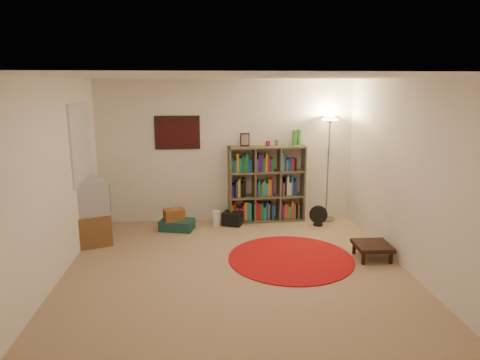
{
  "coord_description": "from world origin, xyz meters",
  "views": [
    {
      "loc": [
        -0.4,
        -5.24,
        2.41
      ],
      "look_at": [
        0.1,
        0.6,
        1.1
      ],
      "focal_mm": 32.0,
      "sensor_mm": 36.0,
      "label": 1
    }
  ],
  "objects_px": {
    "bookshelf": "(265,185)",
    "suitcase": "(177,225)",
    "tv_stand": "(92,212)",
    "side_table": "(372,246)",
    "floor_fan": "(318,216)",
    "floor_lamp": "(329,134)"
  },
  "relations": [
    {
      "from": "floor_fan",
      "to": "tv_stand",
      "type": "bearing_deg",
      "value": -158.95
    },
    {
      "from": "floor_fan",
      "to": "side_table",
      "type": "height_order",
      "value": "floor_fan"
    },
    {
      "from": "bookshelf",
      "to": "suitcase",
      "type": "relative_size",
      "value": 2.63
    },
    {
      "from": "floor_fan",
      "to": "suitcase",
      "type": "relative_size",
      "value": 0.58
    },
    {
      "from": "floor_lamp",
      "to": "side_table",
      "type": "distance_m",
      "value": 2.28
    },
    {
      "from": "side_table",
      "to": "tv_stand",
      "type": "bearing_deg",
      "value": 165.65
    },
    {
      "from": "floor_fan",
      "to": "suitcase",
      "type": "height_order",
      "value": "floor_fan"
    },
    {
      "from": "bookshelf",
      "to": "side_table",
      "type": "bearing_deg",
      "value": -60.15
    },
    {
      "from": "suitcase",
      "to": "floor_fan",
      "type": "bearing_deg",
      "value": 14.81
    },
    {
      "from": "bookshelf",
      "to": "floor_lamp",
      "type": "distance_m",
      "value": 1.44
    },
    {
      "from": "bookshelf",
      "to": "side_table",
      "type": "xyz_separation_m",
      "value": [
        1.26,
        -1.9,
        -0.47
      ]
    },
    {
      "from": "bookshelf",
      "to": "floor_lamp",
      "type": "xyz_separation_m",
      "value": [
        1.11,
        -0.09,
        0.9
      ]
    },
    {
      "from": "floor_fan",
      "to": "bookshelf",
      "type": "bearing_deg",
      "value": 169.22
    },
    {
      "from": "bookshelf",
      "to": "side_table",
      "type": "distance_m",
      "value": 2.33
    },
    {
      "from": "tv_stand",
      "to": "side_table",
      "type": "height_order",
      "value": "tv_stand"
    },
    {
      "from": "suitcase",
      "to": "floor_lamp",
      "type": "bearing_deg",
      "value": 21.7
    },
    {
      "from": "floor_fan",
      "to": "suitcase",
      "type": "bearing_deg",
      "value": -165.7
    },
    {
      "from": "floor_fan",
      "to": "floor_lamp",
      "type": "bearing_deg",
      "value": 68.79
    },
    {
      "from": "floor_lamp",
      "to": "tv_stand",
      "type": "distance_m",
      "value": 4.16
    },
    {
      "from": "floor_fan",
      "to": "side_table",
      "type": "bearing_deg",
      "value": -61.63
    },
    {
      "from": "floor_lamp",
      "to": "tv_stand",
      "type": "bearing_deg",
      "value": -168.95
    },
    {
      "from": "bookshelf",
      "to": "floor_fan",
      "type": "xyz_separation_m",
      "value": [
        0.88,
        -0.41,
        -0.48
      ]
    }
  ]
}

